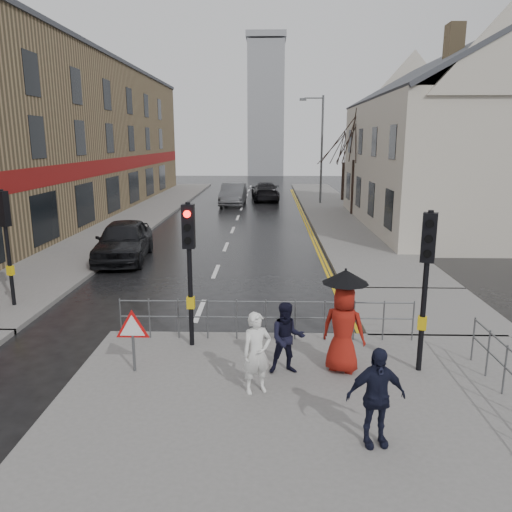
# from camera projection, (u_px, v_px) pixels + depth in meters

# --- Properties ---
(ground) EXTENTS (120.00, 120.00, 0.00)m
(ground) POSITION_uv_depth(u_px,v_px,m) (182.00, 353.00, 11.70)
(ground) COLOR black
(ground) RESTS_ON ground
(near_pavement) EXTENTS (10.00, 9.00, 0.14)m
(near_pavement) POSITION_uv_depth(u_px,v_px,m) (328.00, 440.00, 8.20)
(near_pavement) COLOR #605E5B
(near_pavement) RESTS_ON ground
(left_pavement) EXTENTS (4.00, 44.00, 0.14)m
(left_pavement) POSITION_uv_depth(u_px,v_px,m) (145.00, 212.00, 34.24)
(left_pavement) COLOR #605E5B
(left_pavement) RESTS_ON ground
(right_pavement) EXTENTS (4.00, 40.00, 0.14)m
(right_pavement) POSITION_uv_depth(u_px,v_px,m) (331.00, 209.00, 35.86)
(right_pavement) COLOR #605E5B
(right_pavement) RESTS_ON ground
(pavement_bridge_right) EXTENTS (4.00, 4.20, 0.14)m
(pavement_bridge_right) POSITION_uv_depth(u_px,v_px,m) (423.00, 310.00, 14.44)
(pavement_bridge_right) COLOR #605E5B
(pavement_bridge_right) RESTS_ON ground
(building_left_terrace) EXTENTS (8.00, 42.00, 10.00)m
(building_left_terrace) POSITION_uv_depth(u_px,v_px,m) (53.00, 138.00, 32.29)
(building_left_terrace) COLOR olive
(building_left_terrace) RESTS_ON ground
(building_right_cream) EXTENTS (9.00, 16.40, 10.10)m
(building_right_cream) POSITION_uv_depth(u_px,v_px,m) (448.00, 142.00, 27.84)
(building_right_cream) COLOR beige
(building_right_cream) RESTS_ON ground
(church_tower) EXTENTS (5.00, 5.00, 18.00)m
(church_tower) POSITION_uv_depth(u_px,v_px,m) (266.00, 110.00, 69.99)
(church_tower) COLOR gray
(church_tower) RESTS_ON ground
(traffic_signal_near_left) EXTENTS (0.28, 0.27, 3.40)m
(traffic_signal_near_left) POSITION_uv_depth(u_px,v_px,m) (189.00, 249.00, 11.33)
(traffic_signal_near_left) COLOR black
(traffic_signal_near_left) RESTS_ON near_pavement
(traffic_signal_near_right) EXTENTS (0.34, 0.33, 3.40)m
(traffic_signal_near_right) POSITION_uv_depth(u_px,v_px,m) (427.00, 264.00, 10.03)
(traffic_signal_near_right) COLOR black
(traffic_signal_near_right) RESTS_ON near_pavement
(traffic_signal_far_left) EXTENTS (0.34, 0.33, 3.40)m
(traffic_signal_far_left) POSITION_uv_depth(u_px,v_px,m) (6.00, 227.00, 14.21)
(traffic_signal_far_left) COLOR black
(traffic_signal_far_left) RESTS_ON left_pavement
(guard_railing_front) EXTENTS (7.14, 0.04, 1.00)m
(guard_railing_front) POSITION_uv_depth(u_px,v_px,m) (266.00, 311.00, 12.04)
(guard_railing_front) COLOR #595B5E
(guard_railing_front) RESTS_ON near_pavement
(warning_sign) EXTENTS (0.80, 0.07, 1.35)m
(warning_sign) POSITION_uv_depth(u_px,v_px,m) (132.00, 331.00, 10.31)
(warning_sign) COLOR #595B5E
(warning_sign) RESTS_ON near_pavement
(street_lamp) EXTENTS (1.83, 0.25, 8.00)m
(street_lamp) POSITION_uv_depth(u_px,v_px,m) (320.00, 143.00, 37.75)
(street_lamp) COLOR #595B5E
(street_lamp) RESTS_ON right_pavement
(tree_near) EXTENTS (2.40, 2.40, 6.58)m
(tree_near) POSITION_uv_depth(u_px,v_px,m) (355.00, 136.00, 31.76)
(tree_near) COLOR black
(tree_near) RESTS_ON right_pavement
(tree_far) EXTENTS (2.40, 2.40, 5.64)m
(tree_far) POSITION_uv_depth(u_px,v_px,m) (344.00, 146.00, 39.70)
(tree_far) COLOR black
(tree_far) RESTS_ON right_pavement
(pedestrian_a) EXTENTS (0.68, 0.58, 1.60)m
(pedestrian_a) POSITION_uv_depth(u_px,v_px,m) (257.00, 353.00, 9.47)
(pedestrian_a) COLOR white
(pedestrian_a) RESTS_ON near_pavement
(pedestrian_b) EXTENTS (0.80, 0.66, 1.52)m
(pedestrian_b) POSITION_uv_depth(u_px,v_px,m) (287.00, 338.00, 10.27)
(pedestrian_b) COLOR black
(pedestrian_b) RESTS_ON near_pavement
(pedestrian_with_umbrella) EXTENTS (1.07, 0.96, 2.20)m
(pedestrian_with_umbrella) POSITION_uv_depth(u_px,v_px,m) (344.00, 318.00, 10.27)
(pedestrian_with_umbrella) COLOR maroon
(pedestrian_with_umbrella) RESTS_ON near_pavement
(pedestrian_d) EXTENTS (1.01, 0.54, 1.64)m
(pedestrian_d) POSITION_uv_depth(u_px,v_px,m) (376.00, 397.00, 7.81)
(pedestrian_d) COLOR black
(pedestrian_d) RESTS_ON near_pavement
(car_parked) EXTENTS (2.44, 5.07, 1.67)m
(car_parked) POSITION_uv_depth(u_px,v_px,m) (124.00, 240.00, 20.61)
(car_parked) COLOR black
(car_parked) RESTS_ON ground
(car_mid) EXTENTS (1.87, 5.06, 1.65)m
(car_mid) POSITION_uv_depth(u_px,v_px,m) (233.00, 194.00, 38.25)
(car_mid) COLOR #47494C
(car_mid) RESTS_ON ground
(car_far) EXTENTS (2.51, 5.37, 1.52)m
(car_far) POSITION_uv_depth(u_px,v_px,m) (265.00, 191.00, 41.20)
(car_far) COLOR black
(car_far) RESTS_ON ground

